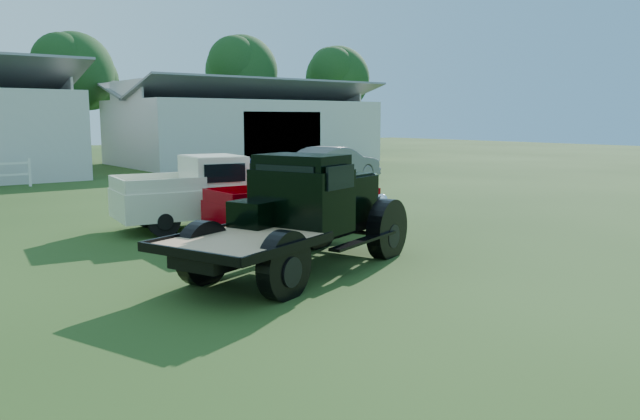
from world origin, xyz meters
TOP-DOWN VIEW (x-y plane):
  - ground at (0.00, 0.00)m, footprint 120.00×120.00m
  - shed_right at (14.00, 27.00)m, footprint 16.80×9.20m
  - tree_c at (5.00, 33.00)m, footprint 5.40×5.40m
  - tree_d at (18.00, 34.00)m, footprint 6.00×6.00m
  - tree_e at (26.00, 32.00)m, footprint 5.70×5.70m
  - vintage_flatbed at (-0.66, 0.77)m, footprint 6.05×3.96m
  - red_pickup at (1.55, 3.98)m, footprint 4.62×1.92m
  - white_pickup at (0.34, 6.19)m, footprint 5.36×2.69m
  - misc_car_blue at (5.61, 13.47)m, footprint 4.40×2.24m
  - misc_car_grey at (10.48, 13.33)m, footprint 5.20×2.68m

SIDE VIEW (x-z plane):
  - ground at x=0.00m, z-range 0.00..0.00m
  - misc_car_blue at x=5.61m, z-range 0.00..1.44m
  - misc_car_grey at x=10.48m, z-range 0.00..1.63m
  - red_pickup at x=1.55m, z-range 0.00..1.66m
  - white_pickup at x=0.34m, z-range 0.00..1.89m
  - vintage_flatbed at x=-0.66m, z-range 0.00..2.23m
  - shed_right at x=14.00m, z-range 0.00..5.20m
  - tree_c at x=5.00m, z-range 0.00..9.00m
  - tree_e at x=26.00m, z-range 0.00..9.50m
  - tree_d at x=18.00m, z-range 0.00..10.00m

